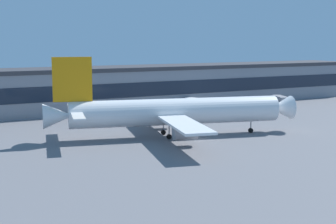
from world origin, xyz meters
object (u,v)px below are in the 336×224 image
(fuel_truck, at_px, (281,101))
(follow_me_car, at_px, (141,111))
(stair_truck, at_px, (194,103))
(airliner, at_px, (173,112))

(fuel_truck, xyz_separation_m, follow_me_car, (-47.98, 4.04, -0.79))
(fuel_truck, bearing_deg, follow_me_car, 175.19)
(stair_truck, bearing_deg, airliner, -127.20)
(airliner, distance_m, fuel_truck, 61.80)
(stair_truck, distance_m, follow_me_car, 20.00)
(follow_me_car, bearing_deg, airliner, -102.40)
(airliner, height_order, fuel_truck, airliner)
(stair_truck, bearing_deg, follow_me_car, -170.61)
(fuel_truck, height_order, follow_me_car, fuel_truck)
(airliner, distance_m, stair_truck, 44.37)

